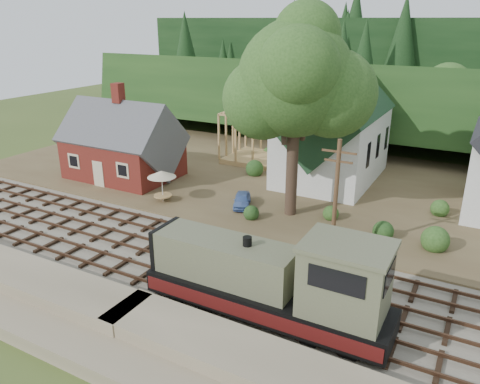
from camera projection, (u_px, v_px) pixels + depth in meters
The scene contains 16 objects.
ground at pixel (200, 265), 30.02m from camera, with size 140.00×140.00×0.00m, color #384C1E.
embankment at pixel (106, 340), 23.03m from camera, with size 64.00×5.00×1.60m, color #7F7259.
railroad_bed at pixel (200, 264), 29.99m from camera, with size 64.00×11.00×0.16m, color #726B5B.
village_flat at pixel (303, 182), 44.78m from camera, with size 64.00×26.00×0.30m, color brown.
hillside at pixel (367, 133), 64.57m from camera, with size 70.00×28.00×8.00m, color #1E3F19.
ridge at pixel (392, 114), 77.74m from camera, with size 80.00×20.00×12.00m, color black.
depot at pixel (123, 147), 45.14m from camera, with size 10.80×7.41×9.00m.
church at pixel (333, 129), 43.51m from camera, with size 8.40×15.17×13.00m.
timber_frame at pixel (266, 135), 49.68m from camera, with size 8.20×6.20×6.99m.
lattice_tower at pixel (290, 65), 52.26m from camera, with size 3.20×3.20×12.12m.
big_tree at pixel (298, 87), 33.78m from camera, with size 10.90×8.40×14.70m.
telegraph_pole_near at pixel (336, 197), 29.68m from camera, with size 2.20×0.28×8.00m.
locomotive at pixel (274, 282), 23.83m from camera, with size 12.93×3.23×5.14m.
car_blue at pixel (242, 200), 38.48m from camera, with size 1.31×3.26×1.11m, color #597ABF.
car_green at pixel (137, 162), 48.61m from camera, with size 1.28×3.68×1.21m, color #80AB76.
patio_set at pixel (162, 175), 39.01m from camera, with size 2.41×2.41×2.69m.
Camera 1 is at (14.94, -22.04, 14.87)m, focal length 35.00 mm.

